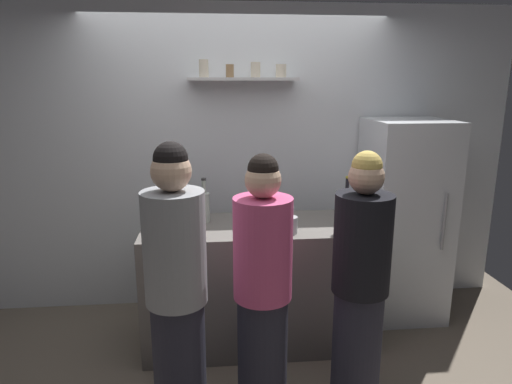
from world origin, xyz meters
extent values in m
plane|color=#726656|center=(0.00, 0.00, 0.00)|extent=(5.28, 5.28, 0.00)
cube|color=white|center=(0.00, 1.25, 1.30)|extent=(4.80, 0.10, 2.60)
cube|color=silver|center=(0.04, 1.09, 1.99)|extent=(0.89, 0.22, 0.02)
cylinder|color=beige|center=(-0.27, 1.09, 2.07)|extent=(0.08, 0.08, 0.14)
cylinder|color=olive|center=(-0.06, 1.09, 2.05)|extent=(0.06, 0.06, 0.10)
cylinder|color=beige|center=(0.15, 1.09, 2.06)|extent=(0.08, 0.08, 0.12)
cylinder|color=beige|center=(0.35, 1.09, 2.05)|extent=(0.09, 0.09, 0.10)
cube|color=silver|center=(1.38, 0.85, 0.84)|extent=(0.63, 0.65, 1.67)
cylinder|color=#99999E|center=(1.55, 0.50, 0.92)|extent=(0.02, 0.02, 0.45)
cube|color=#66605B|center=(0.09, 0.51, 0.47)|extent=(1.67, 0.68, 0.94)
cube|color=gray|center=(-0.55, 0.58, 0.96)|extent=(0.34, 0.24, 0.05)
cylinder|color=#B2B2B7|center=(0.31, 0.30, 1.00)|extent=(0.11, 0.11, 0.12)
cylinder|color=silver|center=(0.32, 0.33, 1.06)|extent=(0.01, 0.01, 0.17)
cylinder|color=silver|center=(0.33, 0.31, 1.05)|extent=(0.02, 0.03, 0.15)
cylinder|color=silver|center=(0.31, 0.31, 1.05)|extent=(0.03, 0.03, 0.15)
cylinder|color=silver|center=(0.28, 0.32, 1.07)|extent=(0.01, 0.01, 0.19)
cylinder|color=#B2BFB2|center=(-0.28, 0.62, 1.05)|extent=(0.08, 0.08, 0.22)
cylinder|color=#B2BFB2|center=(-0.28, 0.62, 1.21)|extent=(0.03, 0.03, 0.10)
cylinder|color=#333333|center=(-0.28, 0.62, 1.27)|extent=(0.04, 0.04, 0.02)
cylinder|color=#472814|center=(-0.54, 0.30, 1.03)|extent=(0.08, 0.08, 0.19)
cylinder|color=#472814|center=(-0.54, 0.30, 1.17)|extent=(0.03, 0.03, 0.09)
cylinder|color=maroon|center=(-0.54, 0.30, 1.22)|extent=(0.03, 0.03, 0.02)
cylinder|color=black|center=(0.84, 0.73, 1.04)|extent=(0.07, 0.07, 0.20)
cylinder|color=black|center=(0.84, 0.73, 1.19)|extent=(0.03, 0.03, 0.09)
cylinder|color=gold|center=(0.84, 0.73, 1.24)|extent=(0.03, 0.03, 0.02)
cylinder|color=silver|center=(0.68, 0.26, 1.02)|extent=(0.09, 0.09, 0.17)
cylinder|color=silver|center=(0.68, 0.26, 1.12)|extent=(0.05, 0.05, 0.03)
cylinder|color=#268C3F|center=(0.68, 0.26, 1.15)|extent=(0.06, 0.06, 0.02)
cylinder|color=#262633|center=(-0.43, -0.36, 0.40)|extent=(0.30, 0.30, 0.79)
cylinder|color=gray|center=(-0.43, -0.36, 1.10)|extent=(0.34, 0.34, 0.63)
sphere|color=#D8AD8C|center=(-0.43, -0.36, 1.52)|extent=(0.21, 0.21, 0.21)
sphere|color=black|center=(-0.43, -0.36, 1.59)|extent=(0.18, 0.18, 0.18)
cylinder|color=#262633|center=(0.65, -0.25, 0.38)|extent=(0.30, 0.30, 0.75)
cylinder|color=black|center=(0.65, -0.25, 1.05)|extent=(0.34, 0.34, 0.60)
sphere|color=#D8AD8C|center=(0.65, -0.25, 1.45)|extent=(0.20, 0.20, 0.20)
sphere|color=#D8B759|center=(0.65, -0.25, 1.51)|extent=(0.17, 0.17, 0.17)
cylinder|color=#262633|center=(0.06, -0.27, 0.38)|extent=(0.30, 0.30, 0.75)
cylinder|color=#D14C7F|center=(0.06, -0.27, 1.05)|extent=(0.34, 0.34, 0.60)
sphere|color=#D8AD8C|center=(0.06, -0.27, 1.45)|extent=(0.20, 0.20, 0.20)
sphere|color=black|center=(0.06, -0.27, 1.51)|extent=(0.17, 0.17, 0.17)
camera|label=1|loc=(-0.22, -2.69, 1.98)|focal=31.98mm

